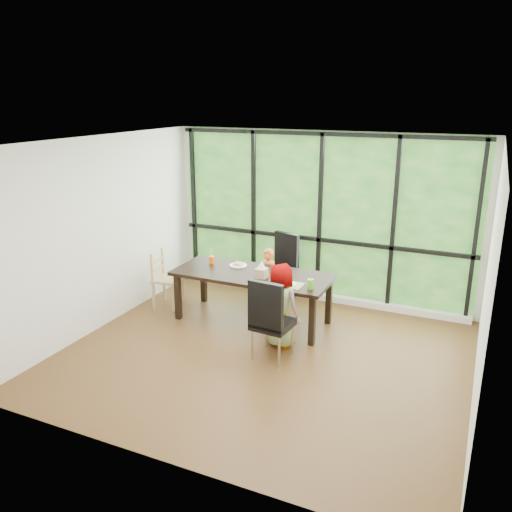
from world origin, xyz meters
The scene contains 22 objects.
ground centered at (0.00, 0.00, 0.00)m, with size 5.00×5.00×0.00m, color black.
back_wall centered at (0.00, 2.25, 1.35)m, with size 5.00×5.00×0.00m, color silver.
foliage_backdrop centered at (0.00, 2.23, 1.35)m, with size 4.80×0.02×2.65m, color #184E19.
window_mullions centered at (0.00, 2.19, 1.35)m, with size 4.80×0.06×2.65m, color black, non-canonical shape.
window_sill centered at (0.00, 2.15, 0.05)m, with size 4.80×0.12×0.10m, color silver.
dining_table centered at (-0.58, 0.92, 0.38)m, with size 2.29×0.96×0.75m, color black.
chair_window_leather centered at (-0.56, 1.89, 0.54)m, with size 0.46×0.46×1.08m, color black.
chair_interior_leather centered at (0.11, 0.01, 0.54)m, with size 0.46×0.46×1.08m, color black.
chair_end_beech centered at (-2.03, 0.89, 0.45)m, with size 0.42×0.40×0.90m, color tan.
child_toddler centered at (-0.58, 1.49, 0.48)m, with size 0.35×0.23×0.96m, color orange.
child_older centered at (0.09, 0.38, 0.57)m, with size 0.56×0.36×1.14m, color gray.
placemat centered at (0.06, 0.68, 0.75)m, with size 0.39×0.28×0.01m, color tan.
plate_far centered at (-0.92, 1.13, 0.76)m, with size 0.26×0.26×0.02m, color white.
plate_near centered at (0.05, 0.69, 0.76)m, with size 0.23×0.23×0.01m, color white.
orange_cup centered at (-1.34, 1.07, 0.81)m, with size 0.07×0.07×0.12m, color #FF6500.
green_cup centered at (0.38, 0.66, 0.82)m, with size 0.08×0.08×0.13m, color #50B725.
tissue_box centered at (-0.39, 0.79, 0.82)m, with size 0.16×0.16×0.14m, color tan.
crepe_rolls_far centered at (-0.92, 1.13, 0.78)m, with size 0.15×0.12×0.04m, color tan, non-canonical shape.
crepe_rolls_near centered at (0.05, 0.69, 0.78)m, with size 0.10×0.12×0.04m, color tan, non-canonical shape.
straw_white centered at (-1.34, 1.07, 0.91)m, with size 0.01×0.01×0.20m, color white.
straw_pink centered at (0.38, 0.66, 0.92)m, with size 0.01×0.01×0.20m, color pink.
tissue centered at (-0.39, 0.79, 0.94)m, with size 0.12×0.12×0.11m, color white.
Camera 1 is at (2.40, -5.56, 3.23)m, focal length 36.65 mm.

